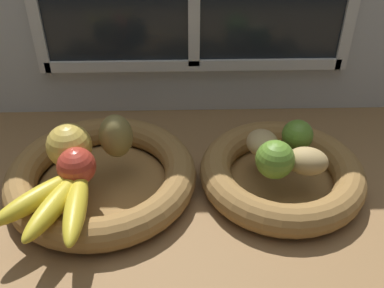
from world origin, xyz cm
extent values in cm
cube|color=olive|center=(0.00, 0.00, -1.50)|extent=(140.00, 90.00, 3.00)
cube|color=white|center=(0.00, 27.50, 12.00)|extent=(64.00, 1.20, 2.40)
cylinder|color=olive|center=(-17.43, 1.64, 0.50)|extent=(23.46, 23.46, 1.00)
torus|color=olive|center=(-17.43, 1.64, 2.84)|extent=(34.29, 34.29, 5.68)
cylinder|color=olive|center=(15.27, 1.64, 0.50)|extent=(19.91, 19.91, 1.00)
torus|color=olive|center=(15.27, 1.64, 2.84)|extent=(29.96, 29.96, 5.68)
sphere|color=gold|center=(-22.23, 1.78, 9.59)|extent=(7.83, 7.83, 7.83)
sphere|color=#B73828|center=(-20.19, -3.02, 8.90)|extent=(6.44, 6.44, 6.44)
ellipsoid|color=olive|center=(-14.44, 4.22, 9.80)|extent=(6.19, 6.20, 8.24)
ellipsoid|color=gold|center=(-25.19, -8.56, 7.36)|extent=(13.66, 14.13, 3.37)
ellipsoid|color=gold|center=(-22.37, -10.31, 7.36)|extent=(8.74, 16.46, 3.37)
ellipsoid|color=gold|center=(-19.09, -10.78, 7.36)|extent=(4.35, 16.47, 3.37)
sphere|color=brown|center=(-19.58, -2.65, 7.36)|extent=(3.03, 3.03, 3.03)
ellipsoid|color=tan|center=(18.42, -1.51, 8.01)|extent=(8.20, 6.84, 4.67)
ellipsoid|color=tan|center=(11.72, 4.40, 7.70)|extent=(5.94, 6.87, 4.05)
sphere|color=olive|center=(12.72, -2.18, 9.00)|extent=(6.64, 6.64, 6.64)
sphere|color=olive|center=(18.24, 5.47, 8.53)|extent=(5.70, 5.70, 5.70)
camera|label=1|loc=(-2.69, -60.10, 54.79)|focal=41.48mm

